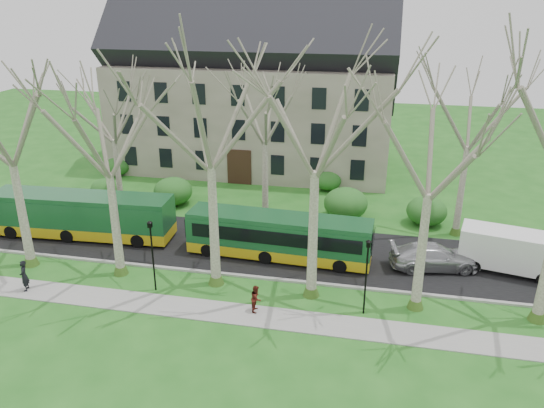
# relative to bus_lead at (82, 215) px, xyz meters

# --- Properties ---
(ground) EXTENTS (120.00, 120.00, 0.00)m
(ground) POSITION_rel_bus_lead_xyz_m (13.89, -4.88, -1.66)
(ground) COLOR #20611B
(ground) RESTS_ON ground
(sidewalk) EXTENTS (70.00, 2.00, 0.06)m
(sidewalk) POSITION_rel_bus_lead_xyz_m (13.89, -7.38, -1.63)
(sidewalk) COLOR gray
(sidewalk) RESTS_ON ground
(road) EXTENTS (80.00, 8.00, 0.06)m
(road) POSITION_rel_bus_lead_xyz_m (13.89, 0.62, -1.63)
(road) COLOR black
(road) RESTS_ON ground
(curb) EXTENTS (80.00, 0.25, 0.14)m
(curb) POSITION_rel_bus_lead_xyz_m (13.89, -3.38, -1.59)
(curb) COLOR #A5A39E
(curb) RESTS_ON ground
(building) EXTENTS (26.50, 12.20, 16.00)m
(building) POSITION_rel_bus_lead_xyz_m (7.89, 19.12, 6.41)
(building) COLOR gray
(building) RESTS_ON ground
(tree_row_verge) EXTENTS (49.00, 7.00, 14.00)m
(tree_row_verge) POSITION_rel_bus_lead_xyz_m (13.89, -4.58, 5.34)
(tree_row_verge) COLOR gray
(tree_row_verge) RESTS_ON ground
(tree_row_far) EXTENTS (33.00, 7.00, 12.00)m
(tree_row_far) POSITION_rel_bus_lead_xyz_m (12.56, 6.12, 4.34)
(tree_row_far) COLOR gray
(tree_row_far) RESTS_ON ground
(lamp_row) EXTENTS (36.22, 0.22, 4.30)m
(lamp_row) POSITION_rel_bus_lead_xyz_m (13.89, -5.88, 0.92)
(lamp_row) COLOR black
(lamp_row) RESTS_ON ground
(hedges) EXTENTS (30.60, 8.60, 2.00)m
(hedges) POSITION_rel_bus_lead_xyz_m (9.23, 9.12, -0.66)
(hedges) COLOR #175120
(hedges) RESTS_ON ground
(bus_lead) EXTENTS (12.90, 3.32, 3.19)m
(bus_lead) POSITION_rel_bus_lead_xyz_m (0.00, 0.00, 0.00)
(bus_lead) COLOR #175128
(bus_lead) RESTS_ON road
(bus_follow) EXTENTS (11.98, 3.05, 2.97)m
(bus_follow) POSITION_rel_bus_lead_xyz_m (14.15, -0.39, -0.11)
(bus_follow) COLOR #175128
(bus_follow) RESTS_ON road
(sedan) EXTENTS (5.73, 3.21, 1.57)m
(sedan) POSITION_rel_bus_lead_xyz_m (23.92, 0.06, -0.81)
(sedan) COLOR #A7A7AB
(sedan) RESTS_ON road
(van_a) EXTENTS (6.30, 3.41, 2.60)m
(van_a) POSITION_rel_bus_lead_xyz_m (28.48, 0.64, -0.29)
(van_a) COLOR white
(van_a) RESTS_ON road
(pedestrian_a) EXTENTS (0.67, 0.80, 1.88)m
(pedestrian_a) POSITION_rel_bus_lead_xyz_m (0.58, -7.51, -0.66)
(pedestrian_a) COLOR black
(pedestrian_a) RESTS_ON sidewalk
(pedestrian_b) EXTENTS (0.60, 0.76, 1.52)m
(pedestrian_b) POSITION_rel_bus_lead_xyz_m (14.17, -6.88, -0.84)
(pedestrian_b) COLOR #501812
(pedestrian_b) RESTS_ON sidewalk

